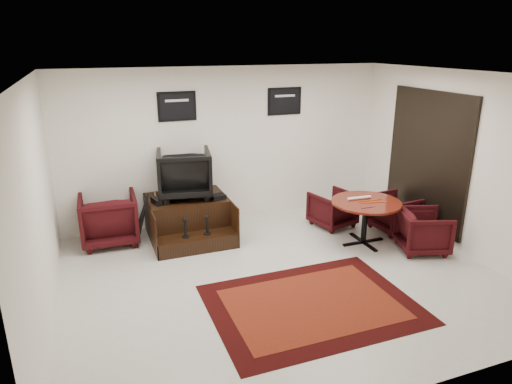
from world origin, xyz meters
The scene contains 16 objects.
ground centered at (0.00, 0.00, 0.00)m, with size 6.00×6.00×0.00m, color beige.
room_shell centered at (0.41, 0.12, 1.79)m, with size 6.02×5.02×2.81m.
area_rug centered at (0.06, -0.80, 0.01)m, with size 2.57×1.93×0.01m.
shine_podium centered at (-0.92, 1.89, 0.31)m, with size 1.33×1.36×0.68m.
shine_chair centered at (-0.92, 2.03, 1.13)m, with size 0.87×0.82×0.90m, color black.
shoes_pair centered at (-1.39, 1.82, 0.73)m, with size 0.28×0.32×0.10m.
polish_kit centered at (-0.45, 1.68, 0.72)m, with size 0.24×0.16×0.08m, color black.
umbrella_black centered at (-1.72, 1.75, 0.47)m, with size 0.35×0.13×0.94m, color black, non-canonical shape.
umbrella_hooked centered at (-1.70, 1.92, 0.41)m, with size 0.30×0.11×0.82m, color black, non-canonical shape.
armchair_side centered at (-2.20, 2.10, 0.46)m, with size 0.89×0.84×0.92m, color black.
meeting_table centered at (1.73, 0.58, 0.65)m, with size 1.12×1.12×0.73m.
table_chair_back centered at (1.63, 1.45, 0.35)m, with size 0.68×0.64×0.70m, color black.
table_chair_window centered at (2.54, 0.88, 0.36)m, with size 0.69×0.65×0.71m, color black.
table_chair_corner centered at (2.44, 0.00, 0.37)m, with size 0.72×0.67×0.74m, color black.
paper_roll centered at (1.68, 0.71, 0.76)m, with size 0.05×0.05×0.42m, color silver.
table_clutter centered at (1.77, 0.50, 0.74)m, with size 0.57×0.31×0.01m.
Camera 1 is at (-2.39, -5.30, 3.19)m, focal length 32.00 mm.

